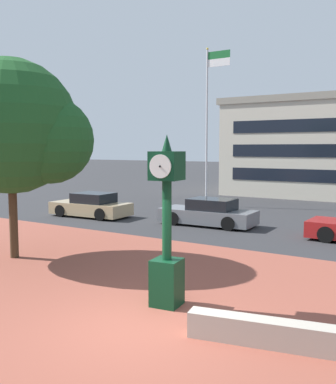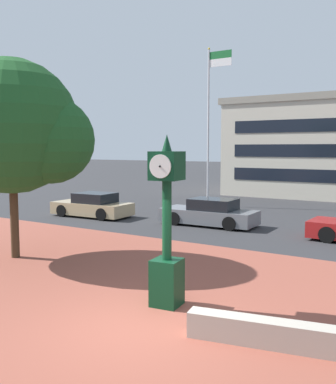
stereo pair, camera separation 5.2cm
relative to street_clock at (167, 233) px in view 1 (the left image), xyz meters
name	(u,v)px [view 1 (the left image)]	position (x,y,z in m)	size (l,w,h in m)	color
ground_plane	(141,327)	(0.24, -1.37, -1.71)	(200.00, 200.00, 0.00)	#2D2D30
plaza_brick_paving	(185,301)	(0.24, 0.44, -1.71)	(44.00, 11.61, 0.01)	brown
planter_wall	(273,334)	(2.81, -0.78, -1.46)	(3.20, 0.40, 0.50)	#ADA393
street_clock	(167,233)	(0.00, 0.00, 0.00)	(0.73, 0.77, 3.96)	#0C381E
plaza_tree	(19,129)	(-6.51, 1.23, 2.54)	(4.74, 4.41, 6.56)	#42301E
car_street_far	(91,206)	(-10.61, 9.15, -1.14)	(4.39, 2.13, 1.28)	tan
car_street_distant	(209,213)	(-4.08, 10.08, -1.14)	(4.59, 1.97, 1.28)	slate
flagpole_primary	(209,115)	(-7.31, 16.31, 3.96)	(1.58, 0.14, 9.77)	silver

